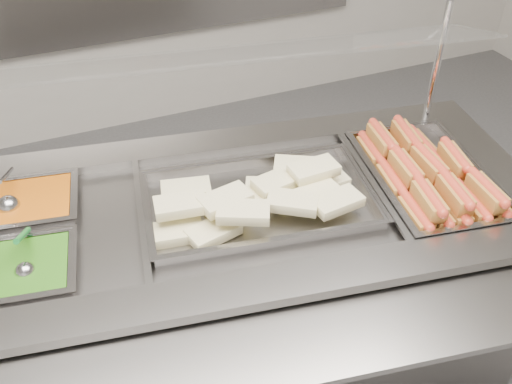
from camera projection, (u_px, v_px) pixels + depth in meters
name	position (u px, v px, depth m)	size (l,w,h in m)	color
steam_counter	(242.00, 299.00, 2.01)	(1.98, 1.12, 0.90)	gray
tray_rail	(284.00, 344.00, 1.37)	(1.81, 0.64, 0.05)	gray
sneeze_guard	(223.00, 59.00, 1.68)	(1.67, 0.55, 0.44)	silver
pan_hotdogs	(425.00, 183.00, 1.87)	(0.42, 0.60, 0.10)	gray
pan_wraps	(259.00, 204.00, 1.76)	(0.73, 0.50, 0.07)	gray
pan_beans	(27.00, 211.00, 1.75)	(0.33, 0.28, 0.10)	gray
pan_peas	(18.00, 279.00, 1.53)	(0.33, 0.28, 0.10)	gray
hotdogs_in_buns	(428.00, 174.00, 1.83)	(0.35, 0.55, 0.12)	#9D6021
tortilla_wraps	(266.00, 196.00, 1.72)	(0.66, 0.33, 0.10)	beige
ladle	(9.00, 204.00, 1.71)	(0.07, 0.20, 0.13)	#A1A1A5
serving_spoon	(25.00, 265.00, 1.50)	(0.06, 0.18, 0.13)	#A1A1A5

